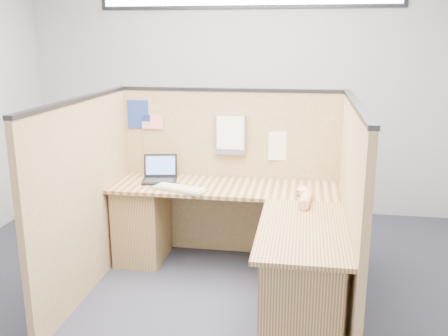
% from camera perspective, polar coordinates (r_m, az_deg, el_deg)
% --- Properties ---
extents(floor, '(5.00, 5.00, 0.00)m').
position_cam_1_polar(floor, '(3.93, -1.59, -15.14)').
color(floor, '#21232F').
rests_on(floor, ground).
extents(wall_back, '(5.00, 0.00, 5.00)m').
position_cam_1_polar(wall_back, '(5.67, 2.65, 9.00)').
color(wall_back, '#A8ACAE').
rests_on(wall_back, floor).
extents(wall_front, '(5.00, 0.00, 5.00)m').
position_cam_1_polar(wall_front, '(1.40, -19.91, -9.59)').
color(wall_front, '#A8ACAE').
rests_on(wall_front, floor).
extents(cubicle_partitions, '(2.06, 1.83, 1.53)m').
position_cam_1_polar(cubicle_partitions, '(4.01, -0.52, -2.55)').
color(cubicle_partitions, olive).
rests_on(cubicle_partitions, floor).
extents(l_desk, '(1.95, 1.75, 0.73)m').
position_cam_1_polar(l_desk, '(3.99, 1.78, -8.43)').
color(l_desk, brown).
rests_on(l_desk, floor).
extents(laptop, '(0.33, 0.34, 0.22)m').
position_cam_1_polar(laptop, '(4.45, -7.18, -0.73)').
color(laptop, black).
rests_on(laptop, l_desk).
extents(keyboard, '(0.49, 0.29, 0.03)m').
position_cam_1_polar(keyboard, '(4.15, -5.05, -2.38)').
color(keyboard, gray).
rests_on(keyboard, l_desk).
extents(mouse, '(0.13, 0.09, 0.05)m').
position_cam_1_polar(mouse, '(4.03, 9.07, -2.85)').
color(mouse, '#BBBBBF').
rests_on(mouse, l_desk).
extents(hand_forearm, '(0.12, 0.42, 0.09)m').
position_cam_1_polar(hand_forearm, '(3.89, 9.23, -3.28)').
color(hand_forearm, '#DFA57B').
rests_on(hand_forearm, l_desk).
extents(blue_poster, '(0.19, 0.02, 0.26)m').
position_cam_1_polar(blue_poster, '(4.62, -9.80, 6.06)').
color(blue_poster, navy).
rests_on(blue_poster, cubicle_partitions).
extents(american_flag, '(0.20, 0.01, 0.34)m').
position_cam_1_polar(american_flag, '(4.59, -8.45, 5.09)').
color(american_flag, olive).
rests_on(american_flag, cubicle_partitions).
extents(file_holder, '(0.27, 0.05, 0.35)m').
position_cam_1_polar(file_holder, '(4.42, 0.76, 3.84)').
color(file_holder, slate).
rests_on(file_holder, cubicle_partitions).
extents(paper_left, '(0.21, 0.02, 0.27)m').
position_cam_1_polar(paper_left, '(4.44, 0.76, 4.17)').
color(paper_left, white).
rests_on(paper_left, cubicle_partitions).
extents(paper_right, '(0.20, 0.03, 0.26)m').
position_cam_1_polar(paper_right, '(4.42, 6.40, 2.51)').
color(paper_right, white).
rests_on(paper_right, cubicle_partitions).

